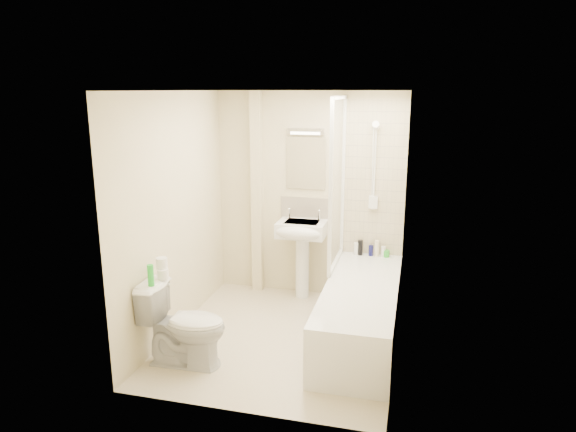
# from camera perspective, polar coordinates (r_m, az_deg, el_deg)

# --- Properties ---
(floor) EXTENTS (2.50, 2.50, 0.00)m
(floor) POSITION_cam_1_polar(r_m,az_deg,el_deg) (5.26, -0.65, -13.38)
(floor) COLOR beige
(floor) RESTS_ON ground
(wall_back) EXTENTS (2.20, 0.02, 2.40)m
(wall_back) POSITION_cam_1_polar(r_m,az_deg,el_deg) (6.02, 2.36, 2.28)
(wall_back) COLOR beige
(wall_back) RESTS_ON ground
(wall_left) EXTENTS (0.02, 2.50, 2.40)m
(wall_left) POSITION_cam_1_polar(r_m,az_deg,el_deg) (5.21, -12.46, 0.13)
(wall_left) COLOR beige
(wall_left) RESTS_ON ground
(wall_right) EXTENTS (0.02, 2.50, 2.40)m
(wall_right) POSITION_cam_1_polar(r_m,az_deg,el_deg) (4.68, 12.45, -1.43)
(wall_right) COLOR beige
(wall_right) RESTS_ON ground
(ceiling) EXTENTS (2.20, 2.50, 0.02)m
(ceiling) POSITION_cam_1_polar(r_m,az_deg,el_deg) (4.68, -0.73, 13.76)
(ceiling) COLOR white
(ceiling) RESTS_ON wall_back
(tile_back) EXTENTS (0.70, 0.01, 1.75)m
(tile_back) POSITION_cam_1_polar(r_m,az_deg,el_deg) (5.86, 9.57, 4.02)
(tile_back) COLOR beige
(tile_back) RESTS_ON wall_back
(tile_right) EXTENTS (0.01, 2.10, 1.75)m
(tile_right) POSITION_cam_1_polar(r_m,az_deg,el_deg) (4.82, 12.53, 1.77)
(tile_right) COLOR beige
(tile_right) RESTS_ON wall_right
(pipe_boxing) EXTENTS (0.12, 0.12, 2.40)m
(pipe_boxing) POSITION_cam_1_polar(r_m,az_deg,el_deg) (6.11, -3.46, 2.45)
(pipe_boxing) COLOR beige
(pipe_boxing) RESTS_ON ground
(splashback) EXTENTS (0.60, 0.02, 0.30)m
(splashback) POSITION_cam_1_polar(r_m,az_deg,el_deg) (6.05, 1.97, 0.70)
(splashback) COLOR beige
(splashback) RESTS_ON wall_back
(mirror) EXTENTS (0.46, 0.01, 0.60)m
(mirror) POSITION_cam_1_polar(r_m,az_deg,el_deg) (5.95, 2.01, 5.86)
(mirror) COLOR white
(mirror) RESTS_ON wall_back
(strip_light) EXTENTS (0.42, 0.07, 0.07)m
(strip_light) POSITION_cam_1_polar(r_m,az_deg,el_deg) (5.88, 1.99, 9.40)
(strip_light) COLOR silver
(strip_light) RESTS_ON wall_back
(bathtub) EXTENTS (0.70, 2.10, 0.55)m
(bathtub) POSITION_cam_1_polar(r_m,az_deg,el_deg) (5.19, 8.08, -10.36)
(bathtub) COLOR white
(bathtub) RESTS_ON ground
(shower_screen) EXTENTS (0.04, 0.92, 1.80)m
(shower_screen) POSITION_cam_1_polar(r_m,az_deg,el_deg) (5.46, 5.53, 3.70)
(shower_screen) COLOR white
(shower_screen) RESTS_ON bathtub
(shower_fixture) EXTENTS (0.10, 0.16, 0.99)m
(shower_fixture) POSITION_cam_1_polar(r_m,az_deg,el_deg) (5.80, 9.57, 5.12)
(shower_fixture) COLOR white
(shower_fixture) RESTS_ON wall_back
(pedestal_sink) EXTENTS (0.55, 0.50, 1.06)m
(pedestal_sink) POSITION_cam_1_polar(r_m,az_deg,el_deg) (5.91, 1.48, -2.46)
(pedestal_sink) COLOR white
(pedestal_sink) RESTS_ON ground
(bottle_white_a) EXTENTS (0.06, 0.06, 0.14)m
(bottle_white_a) POSITION_cam_1_polar(r_m,az_deg,el_deg) (5.99, 7.59, -3.62)
(bottle_white_a) COLOR white
(bottle_white_a) RESTS_ON bathtub
(bottle_black_b) EXTENTS (0.06, 0.06, 0.18)m
(bottle_black_b) POSITION_cam_1_polar(r_m,az_deg,el_deg) (5.98, 8.02, -3.49)
(bottle_black_b) COLOR black
(bottle_black_b) RESTS_ON bathtub
(bottle_blue) EXTENTS (0.05, 0.05, 0.12)m
(bottle_blue) POSITION_cam_1_polar(r_m,az_deg,el_deg) (5.97, 9.19, -3.81)
(bottle_blue) COLOR #121251
(bottle_blue) RESTS_ON bathtub
(bottle_cream) EXTENTS (0.05, 0.05, 0.19)m
(bottle_cream) POSITION_cam_1_polar(r_m,az_deg,el_deg) (5.96, 9.83, -3.57)
(bottle_cream) COLOR beige
(bottle_cream) RESTS_ON bathtub
(bottle_white_b) EXTENTS (0.05, 0.05, 0.12)m
(bottle_white_b) POSITION_cam_1_polar(r_m,az_deg,el_deg) (5.97, 10.54, -3.91)
(bottle_white_b) COLOR white
(bottle_white_b) RESTS_ON bathtub
(bottle_green) EXTENTS (0.07, 0.07, 0.08)m
(bottle_green) POSITION_cam_1_polar(r_m,az_deg,el_deg) (5.97, 10.86, -4.12)
(bottle_green) COLOR green
(bottle_green) RESTS_ON bathtub
(toilet) EXTENTS (0.48, 0.78, 0.76)m
(toilet) POSITION_cam_1_polar(r_m,az_deg,el_deg) (4.75, -11.43, -11.70)
(toilet) COLOR white
(toilet) RESTS_ON ground
(toilet_roll_lower) EXTENTS (0.10, 0.10, 0.09)m
(toilet_roll_lower) POSITION_cam_1_polar(r_m,az_deg,el_deg) (4.75, -13.72, -6.28)
(toilet_roll_lower) COLOR white
(toilet_roll_lower) RESTS_ON toilet
(toilet_roll_upper) EXTENTS (0.10, 0.10, 0.10)m
(toilet_roll_upper) POSITION_cam_1_polar(r_m,az_deg,el_deg) (4.75, -13.86, -5.10)
(toilet_roll_upper) COLOR white
(toilet_roll_upper) RESTS_ON toilet_roll_lower
(green_bottle) EXTENTS (0.05, 0.05, 0.19)m
(green_bottle) POSITION_cam_1_polar(r_m,az_deg,el_deg) (4.59, -15.01, -6.39)
(green_bottle) COLOR green
(green_bottle) RESTS_ON toilet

